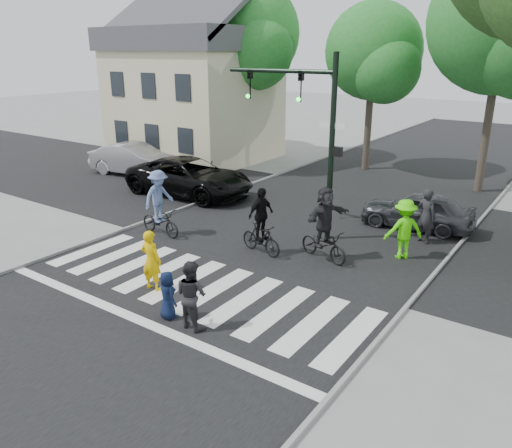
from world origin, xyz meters
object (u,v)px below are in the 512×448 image
Objects in this scene: car_silver at (135,159)px; car_grey at (417,210)px; cyclist_left at (159,207)px; pedestrian_adult at (191,295)px; pedestrian_child at (167,295)px; cyclist_mid at (261,227)px; traffic_signal at (309,120)px; pedestrian_woman at (151,260)px; cyclist_right at (325,228)px; car_suv at (190,177)px.

car_grey is at bearing -98.69° from car_silver.
pedestrian_adult is at bearing -38.32° from cyclist_left.
car_grey is (7.00, 5.74, -0.32)m from cyclist_left.
pedestrian_child is 4.59m from cyclist_mid.
cyclist_mid is (3.78, 0.60, -0.11)m from cyclist_left.
traffic_signal is 3.60× the size of pedestrian_woman.
pedestrian_woman is 9.78m from car_grey.
cyclist_mid is 12.23m from car_silver.
cyclist_mid reaches higher than pedestrian_adult.
pedestrian_adult is 0.72× the size of cyclist_right.
traffic_signal is 5.07× the size of pedestrian_child.
cyclist_mid reaches higher than car_silver.
cyclist_right is 13.68m from car_silver.
cyclist_mid is at bearing -158.85° from cyclist_right.
pedestrian_adult is 11.22m from car_suv.
pedestrian_child is at bearing -88.45° from traffic_signal.
pedestrian_adult is 6.35m from cyclist_left.
pedestrian_child is 0.52× the size of cyclist_left.
car_suv is (-6.62, 1.42, -3.10)m from traffic_signal.
cyclist_right is at bearing -46.39° from traffic_signal.
car_silver is (-10.23, 8.68, -0.04)m from pedestrian_woman.
car_grey is at bearing -97.61° from pedestrian_adult.
cyclist_left reaches higher than pedestrian_adult.
traffic_signal reaches higher than cyclist_mid.
traffic_signal reaches higher than car_grey.
pedestrian_adult is at bearing -16.71° from car_grey.
car_silver is at bearing -94.24° from car_grey.
traffic_signal is at bearing -104.84° from car_suv.
pedestrian_child is at bearing 142.69° from pedestrian_woman.
car_silver is at bearing -33.34° from pedestrian_adult.
car_suv reaches higher than car_silver.
cyclist_left is (-4.98, 3.93, 0.17)m from pedestrian_adult.
traffic_signal is at bearing -78.11° from pedestrian_adult.
car_grey is (2.95, 2.80, -3.24)m from traffic_signal.
pedestrian_child is 0.25× the size of car_silver.
pedestrian_woman is at bearing -104.25° from cyclist_mid.
cyclist_left is 3.83m from cyclist_mid.
traffic_signal is at bearing -51.42° from car_grey.
traffic_signal is 1.04× the size of car_suv.
traffic_signal is 2.83× the size of cyclist_mid.
cyclist_right is at bearing -92.60° from pedestrian_adult.
pedestrian_woman reaches higher than pedestrian_child.
cyclist_mid is 0.93× the size of cyclist_right.
pedestrian_woman is at bearing -30.11° from car_grey.
pedestrian_adult reaches higher than car_silver.
cyclist_right is at bearing 13.12° from cyclist_left.
pedestrian_woman is 1.41× the size of pedestrian_child.
traffic_signal is 2.64× the size of cyclist_left.
cyclist_left is 0.47× the size of car_silver.
cyclist_mid reaches higher than car_grey.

